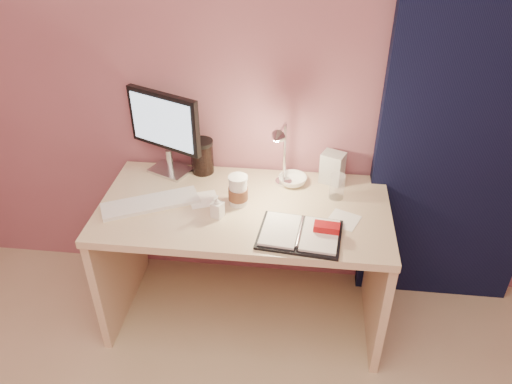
# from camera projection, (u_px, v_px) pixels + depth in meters

# --- Properties ---
(room) EXTENTS (3.50, 3.50, 3.50)m
(room) POSITION_uv_depth(u_px,v_px,m) (453.00, 111.00, 2.34)
(room) COLOR #C6B28E
(room) RESTS_ON ground
(desk) EXTENTS (1.40, 0.70, 0.73)m
(desk) POSITION_uv_depth(u_px,v_px,m) (247.00, 233.00, 2.59)
(desk) COLOR beige
(desk) RESTS_ON ground
(monitor) EXTENTS (0.40, 0.22, 0.45)m
(monitor) POSITION_uv_depth(u_px,v_px,m) (166.00, 126.00, 2.52)
(monitor) COLOR silver
(monitor) RESTS_ON desk
(keyboard) EXTENTS (0.47, 0.33, 0.02)m
(keyboard) POSITION_uv_depth(u_px,v_px,m) (151.00, 203.00, 2.41)
(keyboard) COLOR silver
(keyboard) RESTS_ON desk
(planner) EXTENTS (0.39, 0.31, 0.06)m
(planner) POSITION_uv_depth(u_px,v_px,m) (302.00, 233.00, 2.20)
(planner) COLOR black
(planner) RESTS_ON desk
(paper_b) EXTENTS (0.18, 0.18, 0.00)m
(paper_b) POSITION_uv_depth(u_px,v_px,m) (343.00, 220.00, 2.31)
(paper_b) COLOR white
(paper_b) RESTS_ON desk
(paper_c) EXTENTS (0.18, 0.18, 0.00)m
(paper_c) POSITION_uv_depth(u_px,v_px,m) (204.00, 199.00, 2.45)
(paper_c) COLOR white
(paper_c) RESTS_ON desk
(coffee_cup) EXTENTS (0.10, 0.10, 0.15)m
(coffee_cup) POSITION_uv_depth(u_px,v_px,m) (238.00, 191.00, 2.38)
(coffee_cup) COLOR white
(coffee_cup) RESTS_ON desk
(clear_cup) EXTENTS (0.07, 0.07, 0.13)m
(clear_cup) POSITION_uv_depth(u_px,v_px,m) (337.00, 187.00, 2.43)
(clear_cup) COLOR white
(clear_cup) RESTS_ON desk
(bowl) EXTENTS (0.18, 0.18, 0.05)m
(bowl) POSITION_uv_depth(u_px,v_px,m) (293.00, 180.00, 2.55)
(bowl) COLOR white
(bowl) RESTS_ON desk
(lotion_bottle) EXTENTS (0.07, 0.07, 0.11)m
(lotion_bottle) POSITION_uv_depth(u_px,v_px,m) (217.00, 206.00, 2.30)
(lotion_bottle) COLOR white
(lotion_bottle) RESTS_ON desk
(dark_jar) EXTENTS (0.12, 0.12, 0.16)m
(dark_jar) POSITION_uv_depth(u_px,v_px,m) (202.00, 158.00, 2.62)
(dark_jar) COLOR black
(dark_jar) RESTS_ON desk
(product_box) EXTENTS (0.14, 0.12, 0.17)m
(product_box) POSITION_uv_depth(u_px,v_px,m) (332.00, 168.00, 2.54)
(product_box) COLOR silver
(product_box) RESTS_ON desk
(desk_lamp) EXTENTS (0.11, 0.23, 0.36)m
(desk_lamp) POSITION_uv_depth(u_px,v_px,m) (288.00, 153.00, 2.37)
(desk_lamp) COLOR silver
(desk_lamp) RESTS_ON desk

